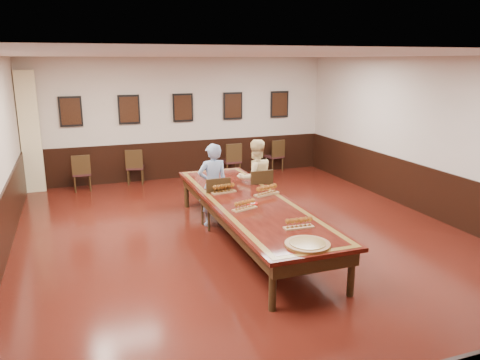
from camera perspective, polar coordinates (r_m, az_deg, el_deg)
name	(u,v)px	position (r m, az deg, el deg)	size (l,w,h in m)	color
floor	(250,241)	(8.40, 1.17, -7.50)	(8.00, 10.00, 0.02)	black
ceiling	(251,54)	(7.79, 1.30, 15.05)	(8.00, 10.00, 0.02)	white
wall_back	(183,119)	(12.68, -7.01, 7.43)	(8.00, 0.02, 3.20)	#C2B2A2
wall_right	(439,139)	(10.08, 23.09, 4.58)	(0.02, 10.00, 3.20)	#C2B2A2
chair_man	(215,201)	(8.94, -3.08, -2.63)	(0.47, 0.52, 1.01)	black
chair_woman	(257,193)	(9.50, 2.12, -1.57)	(0.47, 0.52, 1.01)	black
spare_chair_a	(82,172)	(12.08, -18.76, 0.90)	(0.43, 0.47, 0.91)	black
spare_chair_b	(135,166)	(12.38, -12.66, 1.66)	(0.43, 0.47, 0.92)	black
spare_chair_c	(231,160)	(12.76, -1.07, 2.46)	(0.45, 0.49, 0.95)	black
spare_chair_d	(274,155)	(13.50, 4.18, 3.03)	(0.43, 0.47, 0.93)	black
person_man	(213,185)	(8.96, -3.33, -0.60)	(0.59, 0.39, 1.61)	#436AA8
person_woman	(255,178)	(9.52, 1.87, 0.25)	(0.79, 0.61, 1.59)	#F6DA9A
pink_phone	(273,192)	(8.69, 4.02, -1.43)	(0.06, 0.13, 0.01)	#F652A3
curtain	(30,132)	(12.24, -24.21, 5.31)	(0.45, 0.18, 2.90)	beige
wainscoting	(250,214)	(8.22, 1.19, -4.20)	(8.00, 10.00, 1.00)	black
conference_table	(250,208)	(8.18, 1.19, -3.46)	(1.40, 5.00, 0.76)	black
posters	(183,108)	(12.58, -6.98, 8.75)	(6.14, 0.04, 0.74)	black
flight_a	(224,189)	(8.59, -2.00, -1.08)	(0.48, 0.21, 0.17)	olive
flight_b	(267,190)	(8.47, 3.27, -1.27)	(0.52, 0.30, 0.19)	olive
flight_c	(245,205)	(7.64, 0.58, -3.09)	(0.46, 0.26, 0.16)	olive
flight_d	(299,223)	(6.86, 7.18, -5.27)	(0.45, 0.15, 0.17)	olive
red_plate_grp	(252,203)	(7.95, 1.47, -2.88)	(0.20, 0.20, 0.03)	#AE110B
carved_platter	(307,244)	(6.27, 8.23, -7.77)	(0.77, 0.77, 0.05)	#573111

